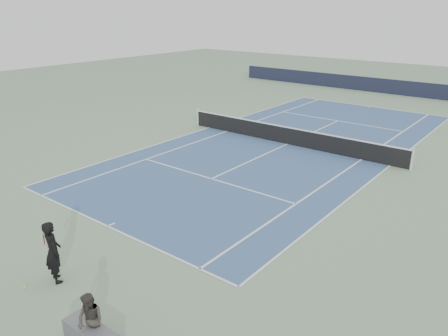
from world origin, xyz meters
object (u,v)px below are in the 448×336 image
Objects in this scene: tennis_ball at (25,287)px; spectator_bench at (91,329)px; tennis_player at (53,252)px; tennis_net at (288,135)px.

spectator_bench reaches higher than tennis_ball.
tennis_player is 25.37× the size of tennis_ball.
spectator_bench is at bearing -3.10° from tennis_ball.
tennis_net is at bearing 93.96° from tennis_ball.
tennis_net is at bearing 105.27° from spectator_bench.
spectator_bench is at bearing -17.59° from tennis_player.
tennis_player reaches higher than tennis_net.
tennis_player reaches higher than spectator_bench.
tennis_net is 15.42m from tennis_ball.
tennis_net is at bearing 95.49° from tennis_player.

